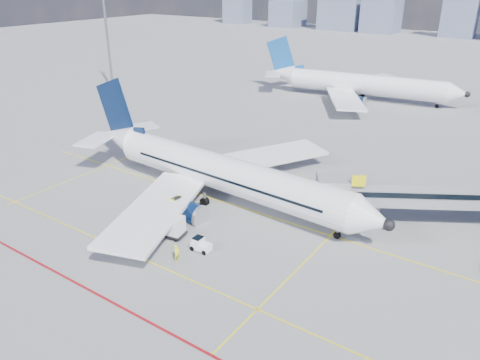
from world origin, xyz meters
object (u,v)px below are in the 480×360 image
object	(u,v)px
belt_loader	(155,203)
ramp_worker	(177,253)
main_aircraft	(215,171)
baggage_tug	(200,244)
second_aircraft	(357,84)
cargo_dolly	(166,224)

from	to	relation	value
belt_loader	ramp_worker	distance (m)	11.38
ramp_worker	main_aircraft	bearing A→B (deg)	22.45
baggage_tug	belt_loader	xyz separation A→B (m)	(-9.83, 3.99, 0.01)
belt_loader	ramp_worker	bearing A→B (deg)	-31.98
second_aircraft	cargo_dolly	world-z (taller)	second_aircraft
main_aircraft	baggage_tug	bearing A→B (deg)	-55.81
baggage_tug	cargo_dolly	size ratio (longest dim) A/B	0.47
ramp_worker	baggage_tug	bearing A→B (deg)	-13.63
cargo_dolly	belt_loader	bearing A→B (deg)	133.33
main_aircraft	second_aircraft	distance (m)	55.73
main_aircraft	second_aircraft	bearing A→B (deg)	97.95
second_aircraft	cargo_dolly	distance (m)	66.14
second_aircraft	cargo_dolly	size ratio (longest dim) A/B	10.02
cargo_dolly	ramp_worker	size ratio (longest dim) A/B	2.55
second_aircraft	cargo_dolly	xyz separation A→B (m)	(5.84, -65.85, -2.00)
second_aircraft	baggage_tug	world-z (taller)	second_aircraft
main_aircraft	second_aircraft	size ratio (longest dim) A/B	1.00
ramp_worker	cargo_dolly	bearing A→B (deg)	53.37
second_aircraft	baggage_tug	xyz separation A→B (m)	(10.60, -66.16, -2.56)
cargo_dolly	belt_loader	size ratio (longest dim) A/B	0.68
main_aircraft	belt_loader	distance (m)	7.93
baggage_tug	ramp_worker	size ratio (longest dim) A/B	1.19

